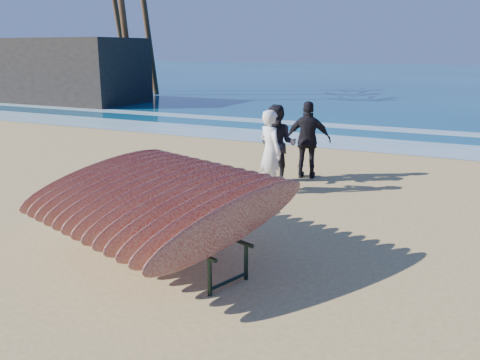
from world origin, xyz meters
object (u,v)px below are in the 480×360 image
(person_dark_b, at_px, (308,140))
(building, at_px, (71,71))
(surfboard_rack, at_px, (156,198))
(person_dark_a, at_px, (278,145))
(person_white, at_px, (270,151))

(person_dark_b, height_order, building, building)
(surfboard_rack, bearing_deg, person_dark_a, 108.35)
(person_dark_a, bearing_deg, person_dark_b, 49.57)
(person_white, bearing_deg, person_dark_a, -45.73)
(person_dark_a, bearing_deg, building, 136.05)
(surfboard_rack, bearing_deg, building, 154.87)
(surfboard_rack, distance_m, person_white, 3.93)
(person_white, bearing_deg, person_dark_b, -67.75)
(building, bearing_deg, surfboard_rack, -43.65)
(surfboard_rack, height_order, person_dark_b, person_dark_b)
(person_white, distance_m, person_dark_b, 1.56)
(building, bearing_deg, person_dark_a, -34.28)
(person_dark_a, xyz_separation_m, building, (-17.27, 11.77, 0.88))
(person_white, height_order, person_dark_b, person_dark_b)
(person_white, bearing_deg, building, -1.50)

